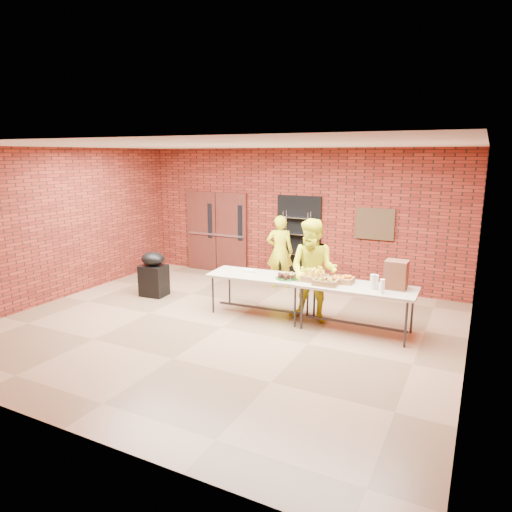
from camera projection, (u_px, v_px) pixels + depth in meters
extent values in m
cube|color=brown|center=(222.00, 328.00, 8.23)|extent=(8.00, 7.00, 0.04)
cube|color=silver|center=(219.00, 144.00, 7.52)|extent=(8.00, 7.00, 0.04)
cube|color=maroon|center=(296.00, 216.00, 10.95)|extent=(8.00, 0.04, 3.20)
cube|color=maroon|center=(48.00, 295.00, 4.81)|extent=(8.00, 0.04, 3.20)
cube|color=maroon|center=(57.00, 225.00, 9.64)|extent=(0.04, 7.00, 3.20)
cube|color=maroon|center=(477.00, 265.00, 6.11)|extent=(0.04, 7.00, 3.20)
cube|color=#431C13|center=(202.00, 231.00, 12.16)|extent=(0.88, 0.08, 2.10)
cube|color=#431C13|center=(231.00, 234.00, 11.76)|extent=(0.88, 0.08, 2.10)
cube|color=black|center=(210.00, 221.00, 11.93)|extent=(0.12, 0.02, 0.90)
cube|color=black|center=(240.00, 223.00, 11.53)|extent=(0.12, 0.02, 0.90)
cube|color=#ACADB3|center=(215.00, 235.00, 11.92)|extent=(1.70, 0.04, 0.05)
cube|color=black|center=(299.00, 239.00, 10.97)|extent=(1.10, 0.06, 2.10)
cube|color=#3A2617|center=(375.00, 224.00, 10.06)|extent=(0.85, 0.04, 0.70)
cube|color=tan|center=(260.00, 276.00, 8.73)|extent=(2.00, 0.95, 0.04)
cube|color=#2A2A2F|center=(260.00, 308.00, 8.88)|extent=(1.73, 0.17, 0.03)
cylinder|color=#2A2A2F|center=(229.00, 286.00, 9.48)|extent=(0.04, 0.04, 0.76)
cylinder|color=#2A2A2F|center=(308.00, 297.00, 8.72)|extent=(0.04, 0.04, 0.76)
cylinder|color=#2A2A2F|center=(213.00, 294.00, 8.92)|extent=(0.04, 0.04, 0.76)
cylinder|color=#2A2A2F|center=(295.00, 307.00, 8.16)|extent=(0.04, 0.04, 0.76)
cube|color=tan|center=(357.00, 287.00, 7.89)|extent=(2.02, 0.87, 0.04)
cube|color=#2A2A2F|center=(355.00, 324.00, 8.03)|extent=(1.78, 0.08, 0.03)
cylinder|color=#2A2A2F|center=(314.00, 298.00, 8.66)|extent=(0.04, 0.04, 0.78)
cylinder|color=#2A2A2F|center=(412.00, 312.00, 7.88)|extent=(0.04, 0.04, 0.78)
cylinder|color=#2A2A2F|center=(302.00, 308.00, 8.08)|extent=(0.04, 0.04, 0.78)
cylinder|color=#2A2A2F|center=(406.00, 324.00, 7.29)|extent=(0.04, 0.04, 0.78)
cube|color=#A27941|center=(315.00, 279.00, 8.19)|extent=(0.44, 0.34, 0.07)
cube|color=#A27941|center=(342.00, 281.00, 8.10)|extent=(0.40, 0.31, 0.06)
cube|color=#A27941|center=(326.00, 283.00, 7.96)|extent=(0.42, 0.32, 0.06)
cylinder|color=#16541B|center=(287.00, 278.00, 8.46)|extent=(0.43, 0.43, 0.02)
cube|color=white|center=(250.00, 271.00, 8.87)|extent=(0.18, 0.12, 0.06)
cube|color=brown|center=(396.00, 275.00, 7.70)|extent=(0.37, 0.33, 0.48)
cylinder|color=white|center=(373.00, 282.00, 7.68)|extent=(0.09, 0.09, 0.26)
cylinder|color=white|center=(382.00, 286.00, 7.45)|extent=(0.08, 0.08, 0.24)
cylinder|color=white|center=(376.00, 282.00, 7.70)|extent=(0.08, 0.08, 0.24)
cube|color=black|center=(154.00, 280.00, 10.02)|extent=(0.57, 0.48, 0.68)
ellipsoid|color=black|center=(153.00, 259.00, 9.91)|extent=(0.56, 0.49, 0.29)
imported|color=yellow|center=(280.00, 252.00, 10.56)|extent=(0.72, 0.59, 1.70)
imported|color=yellow|center=(313.00, 271.00, 8.37)|extent=(0.95, 0.75, 1.92)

